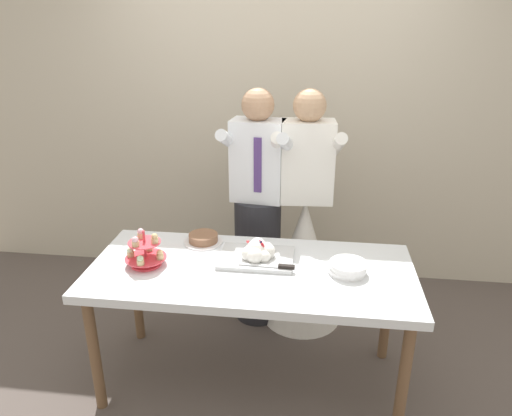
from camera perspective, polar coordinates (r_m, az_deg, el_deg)
The scene contains 9 objects.
ground_plane at distance 3.13m, azimuth -0.53°, elevation -19.63°, with size 8.00×8.00×0.00m, color #564C47.
rear_wall at distance 3.82m, azimuth 2.35°, elevation 12.54°, with size 5.20×0.10×2.90m, color beige.
dessert_table at distance 2.71m, azimuth -0.59°, elevation -8.52°, with size 1.80×0.80×0.78m.
cupcake_stand at distance 2.74m, azimuth -13.04°, elevation -5.15°, with size 0.23×0.23×0.21m.
main_cake_tray at distance 2.74m, azimuth 0.16°, elevation -5.40°, with size 0.44×0.31×0.13m.
plate_stack at distance 2.66m, azimuth 10.82°, elevation -6.96°, with size 0.21×0.21×0.07m.
round_cake at distance 2.97m, azimuth -6.28°, elevation -3.66°, with size 0.24×0.24×0.06m.
person_groom at distance 3.31m, azimuth 0.21°, elevation -1.74°, with size 0.51×0.53×1.66m.
person_bride at distance 3.37m, azimuth 5.70°, elevation -4.49°, with size 0.56×0.56×1.66m.
Camera 1 is at (0.32, -2.31, 2.08)m, focal length 33.65 mm.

